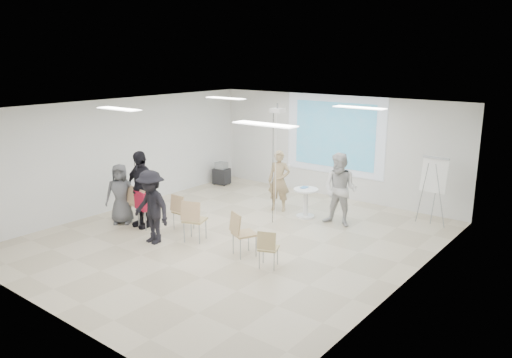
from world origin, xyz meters
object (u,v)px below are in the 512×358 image
Objects in this scene: chair_left_mid at (145,205)px; chair_right_far at (268,246)px; chair_center at (193,217)px; laptop at (184,210)px; player_right at (340,186)px; audience_outer at (120,190)px; audience_mid at (151,202)px; audience_left at (141,184)px; chair_far_left at (138,201)px; flipchart_easel at (434,175)px; player_left at (279,177)px; pedestal_table at (306,201)px; av_cart at (222,174)px; chair_left_inner at (181,209)px; chair_right_inner at (241,230)px.

chair_right_far is (3.77, -0.06, -0.12)m from chair_left_mid.
laptop is (-0.79, 0.47, -0.10)m from chair_center.
player_right reaches higher than audience_outer.
audience_mid is at bearing 166.93° from chair_right_far.
audience_left is (-0.96, -0.49, 0.61)m from laptop.
flipchart_easel is (5.77, 4.43, 0.69)m from chair_far_left.
audience_left is (-1.87, -3.14, 0.15)m from player_left.
chair_far_left is at bearing -134.97° from pedestal_table.
player_right is 5.01m from chair_far_left.
pedestal_table is 1.07× the size of av_cart.
audience_left is at bearing -24.09° from audience_outer.
chair_left_inner is 6.19m from flipchart_easel.
av_cart is at bearing 162.19° from player_right.
chair_right_inner is at bearing 4.62° from audience_left.
flipchart_easel is at bearing 42.46° from audience_left.
laptop is at bearing -67.14° from av_cart.
chair_right_inner is at bearing -106.78° from player_right.
chair_left_inner is 1.13× the size of chair_right_far.
audience_outer is (-2.47, -3.31, -0.08)m from player_left.
chair_left_inner is (-0.92, -2.75, -0.41)m from player_left.
chair_right_far is 4.54m from audience_outer.
laptop is 6.14m from flipchart_easel.
player_left is at bearing 63.71° from chair_far_left.
chair_right_far is at bearing -70.00° from pedestal_table.
chair_left_mid reaches higher than chair_center.
audience_left reaches higher than player_right.
player_right is at bearing 56.29° from audience_mid.
av_cart is at bearing 104.33° from chair_center.
audience_outer is at bearing -160.21° from chair_left_inner.
chair_far_left reaches higher than pedestal_table.
player_right is 1.17× the size of flipchart_easel.
player_right is 2.26× the size of chair_left_inner.
pedestal_table is at bearing -125.14° from laptop.
audience_left is 1.26× the size of flipchart_easel.
chair_far_left reaches higher than chair_right_inner.
player_right is at bearing -24.02° from player_left.
chair_left_inner is 0.52× the size of flipchart_easel.
audience_outer reaches higher than av_cart.
pedestal_table is 0.46× the size of audience_outer.
player_right is at bearing 44.96° from chair_far_left.
audience_left reaches higher than chair_center.
chair_left_mid reaches higher than chair_left_inner.
chair_right_far is 4.93m from flipchart_easel.
chair_right_inner is at bearing -51.30° from av_cart.
player_right is at bearing 52.51° from chair_left_mid.
chair_left_inner reaches higher than pedestal_table.
pedestal_table is 0.41× the size of audience_mid.
laptop is at bearing 30.65° from audience_left.
chair_right_inner is at bearing -116.52° from flipchart_easel.
flipchart_easel reaches higher than chair_left_mid.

